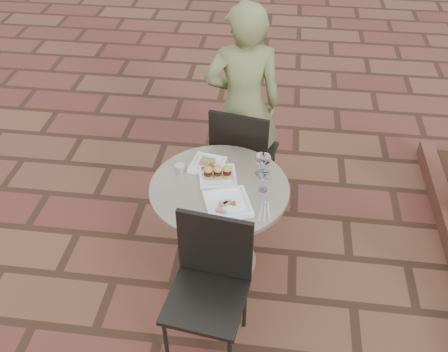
# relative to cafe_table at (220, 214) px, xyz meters

# --- Properties ---
(ground) EXTENTS (60.00, 60.00, 0.00)m
(ground) POSITION_rel_cafe_table_xyz_m (0.11, -0.27, -0.48)
(ground) COLOR brown
(ground) RESTS_ON ground
(cafe_table) EXTENTS (0.90, 0.90, 0.73)m
(cafe_table) POSITION_rel_cafe_table_xyz_m (0.00, 0.00, 0.00)
(cafe_table) COLOR gray
(cafe_table) RESTS_ON ground
(chair_far) EXTENTS (0.52, 0.52, 0.93)m
(chair_far) POSITION_rel_cafe_table_xyz_m (0.09, 0.64, 0.07)
(chair_far) COLOR black
(chair_far) RESTS_ON ground
(chair_near) EXTENTS (0.50, 0.50, 0.93)m
(chair_near) POSITION_rel_cafe_table_xyz_m (0.03, -0.58, 0.07)
(chair_near) COLOR black
(chair_near) RESTS_ON ground
(diner) EXTENTS (0.66, 0.50, 1.63)m
(diner) POSITION_rel_cafe_table_xyz_m (0.07, 0.85, 0.33)
(diner) COLOR #606638
(diner) RESTS_ON ground
(plate_salmon) EXTENTS (0.25, 0.25, 0.06)m
(plate_salmon) POSITION_rel_cafe_table_xyz_m (-0.11, 0.19, 0.26)
(plate_salmon) COLOR white
(plate_salmon) RESTS_ON cafe_table
(plate_sliders) EXTENTS (0.28, 0.28, 0.15)m
(plate_sliders) POSITION_rel_cafe_table_xyz_m (-0.02, 0.07, 0.28)
(plate_sliders) COLOR white
(plate_sliders) RESTS_ON cafe_table
(plate_tuna) EXTENTS (0.34, 0.34, 0.03)m
(plate_tuna) POSITION_rel_cafe_table_xyz_m (0.07, -0.17, 0.26)
(plate_tuna) COLOR white
(plate_tuna) RESTS_ON cafe_table
(wine_glass_right) EXTENTS (0.07, 0.07, 0.16)m
(wine_glass_right) POSITION_rel_cafe_table_xyz_m (0.28, 0.01, 0.36)
(wine_glass_right) COLOR white
(wine_glass_right) RESTS_ON cafe_table
(wine_glass_mid) EXTENTS (0.07, 0.07, 0.17)m
(wine_glass_mid) POSITION_rel_cafe_table_xyz_m (0.25, 0.17, 0.37)
(wine_glass_mid) COLOR white
(wine_glass_mid) RESTS_ON cafe_table
(wine_glass_far) EXTENTS (0.07, 0.07, 0.17)m
(wine_glass_far) POSITION_rel_cafe_table_xyz_m (0.28, 0.16, 0.37)
(wine_glass_far) COLOR white
(wine_glass_far) RESTS_ON cafe_table
(steel_ramekin) EXTENTS (0.08, 0.08, 0.05)m
(steel_ramekin) POSITION_rel_cafe_table_xyz_m (-0.28, 0.12, 0.27)
(steel_ramekin) COLOR silver
(steel_ramekin) RESTS_ON cafe_table
(cutlery_set) EXTENTS (0.10, 0.20, 0.00)m
(cutlery_set) POSITION_rel_cafe_table_xyz_m (0.30, -0.19, 0.25)
(cutlery_set) COLOR silver
(cutlery_set) RESTS_ON cafe_table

